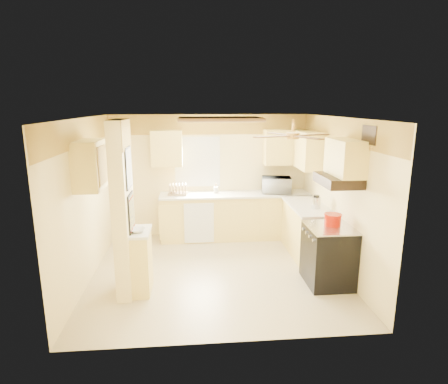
{
  "coord_description": "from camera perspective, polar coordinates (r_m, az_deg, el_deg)",
  "views": [
    {
      "loc": [
        -0.39,
        -5.71,
        2.7
      ],
      "look_at": [
        0.16,
        0.35,
        1.27
      ],
      "focal_mm": 30.0,
      "sensor_mm": 36.0,
      "label": 1
    }
  ],
  "objects": [
    {
      "name": "bowl",
      "position": [
        5.43,
        -13.04,
        -5.69
      ],
      "size": [
        0.27,
        0.27,
        0.05
      ],
      "primitive_type": "imported",
      "rotation": [
        0.0,
        0.0,
        0.25
      ],
      "color": "white",
      "rests_on": "ledge_top"
    },
    {
      "name": "poster_nashville",
      "position": [
        5.44,
        -13.95,
        -3.16
      ],
      "size": [
        0.02,
        0.42,
        0.57
      ],
      "color": "black",
      "rests_on": "partition_column"
    },
    {
      "name": "microwave",
      "position": [
        7.67,
        7.99,
        1.08
      ],
      "size": [
        0.62,
        0.46,
        0.32
      ],
      "primitive_type": "imported",
      "rotation": [
        0.0,
        0.0,
        3.01
      ],
      "color": "white",
      "rests_on": "countertop_back"
    },
    {
      "name": "dutch_oven",
      "position": [
        5.88,
        16.23,
        -4.04
      ],
      "size": [
        0.26,
        0.26,
        0.18
      ],
      "color": "#AD1100",
      "rests_on": "stove"
    },
    {
      "name": "dishwasher_panel",
      "position": [
        7.35,
        -3.83,
        -4.75
      ],
      "size": [
        0.58,
        0.02,
        0.8
      ],
      "primitive_type": "cube",
      "color": "white",
      "rests_on": "lower_cabinets_back"
    },
    {
      "name": "lower_cabinets_right",
      "position": [
        7.01,
        12.54,
        -5.78
      ],
      "size": [
        0.6,
        1.4,
        0.9
      ],
      "primitive_type": "cube",
      "color": "#FFE676",
      "rests_on": "floor"
    },
    {
      "name": "wall_right",
      "position": [
        6.35,
        17.09,
        -0.53
      ],
      "size": [
        0.0,
        3.8,
        3.8
      ],
      "primitive_type": "plane",
      "rotation": [
        1.57,
        0.0,
        -1.57
      ],
      "color": "#FEE59B",
      "rests_on": "floor"
    },
    {
      "name": "upper_cab_over_stove",
      "position": [
        5.66,
        18.0,
        5.0
      ],
      "size": [
        0.35,
        0.76,
        0.52
      ],
      "primitive_type": "cube",
      "color": "#FFE676",
      "rests_on": "wall_right"
    },
    {
      "name": "wall_front",
      "position": [
        4.09,
        0.66,
        -7.49
      ],
      "size": [
        4.0,
        0.0,
        4.0
      ],
      "primitive_type": "plane",
      "rotation": [
        -1.57,
        0.0,
        0.0
      ],
      "color": "#FEE59B",
      "rests_on": "floor"
    },
    {
      "name": "utensil_crock",
      "position": [
        7.58,
        -1.22,
        0.33
      ],
      "size": [
        0.1,
        0.1,
        0.2
      ],
      "color": "white",
      "rests_on": "countertop_back"
    },
    {
      "name": "lower_cabinets_back",
      "position": [
        7.7,
        1.71,
        -3.75
      ],
      "size": [
        3.0,
        0.6,
        0.9
      ],
      "primitive_type": "cube",
      "color": "#FFE676",
      "rests_on": "floor"
    },
    {
      "name": "dish_rack",
      "position": [
        7.51,
        -7.06,
        0.2
      ],
      "size": [
        0.4,
        0.31,
        0.21
      ],
      "color": "tan",
      "rests_on": "countertop_back"
    },
    {
      "name": "wallpaper_border",
      "position": [
        7.61,
        -2.25,
        10.23
      ],
      "size": [
        4.0,
        0.02,
        0.4
      ],
      "primitive_type": "cube",
      "color": "yellow",
      "rests_on": "wall_back"
    },
    {
      "name": "upper_cab_left_wall",
      "position": [
        5.71,
        -19.71,
        3.92
      ],
      "size": [
        0.35,
        0.75,
        0.7
      ],
      "primitive_type": "cube",
      "color": "#FFE676",
      "rests_on": "wall_left"
    },
    {
      "name": "floor",
      "position": [
        6.32,
        -1.15,
        -12.01
      ],
      "size": [
        4.0,
        4.0,
        0.0
      ],
      "primitive_type": "plane",
      "color": "tan",
      "rests_on": "ground"
    },
    {
      "name": "upper_cab_back_left",
      "position": [
        7.49,
        -8.7,
        6.59
      ],
      "size": [
        0.6,
        0.35,
        0.7
      ],
      "primitive_type": "cube",
      "color": "#FFE676",
      "rests_on": "wall_back"
    },
    {
      "name": "partition_column",
      "position": [
        5.44,
        -15.14,
        -2.66
      ],
      "size": [
        0.2,
        0.7,
        2.5
      ],
      "primitive_type": "cube",
      "color": "#FEE59B",
      "rests_on": "floor"
    },
    {
      "name": "poster_menu",
      "position": [
        5.29,
        -14.34,
        3.61
      ],
      "size": [
        0.02,
        0.42,
        0.57
      ],
      "color": "black",
      "rests_on": "partition_column"
    },
    {
      "name": "upper_cab_back_right",
      "position": [
        7.73,
        9.48,
        6.76
      ],
      "size": [
        0.9,
        0.35,
        0.7
      ],
      "primitive_type": "cube",
      "color": "#FFE676",
      "rests_on": "wall_back"
    },
    {
      "name": "window",
      "position": [
        7.68,
        -4.07,
        4.61
      ],
      "size": [
        0.92,
        0.02,
        1.02
      ],
      "color": "white",
      "rests_on": "wall_back"
    },
    {
      "name": "ceiling_light_panel",
      "position": [
        6.23,
        -0.65,
        11.01
      ],
      "size": [
        1.35,
        0.95,
        0.06
      ],
      "color": "brown",
      "rests_on": "ceiling"
    },
    {
      "name": "ledge_top",
      "position": [
        5.5,
        -12.66,
        -5.94
      ],
      "size": [
        0.28,
        0.58,
        0.04
      ],
      "primitive_type": "cube",
      "color": "silver",
      "rests_on": "partition_ledge"
    },
    {
      "name": "countertop_back",
      "position": [
        7.56,
        1.75,
        -0.36
      ],
      "size": [
        3.04,
        0.64,
        0.04
      ],
      "primitive_type": "cube",
      "color": "silver",
      "rests_on": "lower_cabinets_back"
    },
    {
      "name": "range_hood",
      "position": [
        5.68,
        16.97,
        1.72
      ],
      "size": [
        0.5,
        0.76,
        0.14
      ],
      "primitive_type": "cube",
      "color": "black",
      "rests_on": "upper_cab_over_stove"
    },
    {
      "name": "ceiling",
      "position": [
        5.72,
        -1.27,
        11.26
      ],
      "size": [
        4.0,
        4.0,
        0.0
      ],
      "primitive_type": "plane",
      "rotation": [
        3.14,
        0.0,
        0.0
      ],
      "color": "white",
      "rests_on": "wall_back"
    },
    {
      "name": "ceiling_fan",
      "position": [
        5.21,
        10.44,
        8.49
      ],
      "size": [
        1.15,
        1.15,
        0.26
      ],
      "color": "gold",
      "rests_on": "ceiling"
    },
    {
      "name": "countertop_right",
      "position": [
        6.87,
        12.65,
        -2.08
      ],
      "size": [
        0.64,
        1.44,
        0.04
      ],
      "primitive_type": "cube",
      "color": "silver",
      "rests_on": "lower_cabinets_right"
    },
    {
      "name": "stove",
      "position": [
        5.99,
        15.59,
        -9.22
      ],
      "size": [
        0.68,
        0.77,
        0.92
      ],
      "color": "black",
      "rests_on": "floor"
    },
    {
      "name": "wall_left",
      "position": [
        6.1,
        -20.29,
        -1.32
      ],
      "size": [
        0.0,
        3.8,
        3.8
      ],
      "primitive_type": "plane",
      "rotation": [
        1.57,
        0.0,
        1.57
      ],
      "color": "#FEE59B",
      "rests_on": "floor"
    },
    {
      "name": "vent_grate",
      "position": [
        5.37,
        21.25,
        8.11
      ],
      "size": [
        0.02,
        0.4,
        0.25
      ],
      "primitive_type": "cube",
      "color": "black",
      "rests_on": "wall_right"
    },
    {
      "name": "wall_back",
      "position": [
        7.75,
        -2.19,
        2.47
      ],
      "size": [
        4.0,
        0.0,
        4.0
      ],
      "primitive_type": "plane",
      "rotation": [
        1.57,
        0.0,
        0.0
      ],
      "color": "#FEE59B",
      "rests_on": "floor"
    },
    {
      "name": "partition_ledge",
      "position": [
        5.67,
        -12.42,
        -10.43
      ],
      "size": [
        0.25,
        0.55,
        0.9
      ],
      "primitive_type": "cube",
      "color": "#FFE676",
      "rests_on": "floor"
    },
    {
      "name": "kettle",
      "position": [
        6.64,
        13.86,
        -1.53
      ],
      "size": [
        0.15,
        0.15,
        0.23
      ],
      "color": "silver",
      "rests_on": "countertop_right"
    },
    {
      "name": "upper_cab_right",
      "position": [
        7.35,
        12.5,
        6.31
      ],
      "size": [
        0.35,
        1.0,
        0.7
      ],
      "primitive_type": "cube",
      "color": "#FFE676",
      "rests_on": "wall_right"
    }
  ]
}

